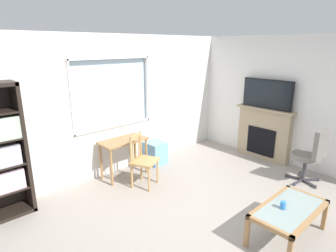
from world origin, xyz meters
TOP-DOWN VIEW (x-y plane):
  - ground at (0.00, 0.00)m, footprint 6.37×5.55m
  - wall_back_with_window at (0.01, 2.28)m, footprint 5.37×0.15m
  - wall_right at (2.75, 0.00)m, footprint 0.12×4.75m
  - desk_under_window at (-0.06, 1.93)m, footprint 0.85×0.45m
  - wooden_chair at (-0.03, 1.41)m, footprint 0.55×0.54m
  - plastic_drawer_unit at (0.73, 1.98)m, footprint 0.35×0.40m
  - fireplace at (2.59, 0.64)m, footprint 0.26×1.22m
  - tv at (2.57, 0.64)m, footprint 0.06×1.05m
  - office_chair at (2.13, -0.51)m, footprint 0.57×0.58m
  - coffee_table at (0.44, -0.91)m, footprint 1.08×0.56m
  - sippy_cup at (0.35, -0.86)m, footprint 0.07×0.07m

SIDE VIEW (x-z plane):
  - ground at x=0.00m, z-range -0.02..0.00m
  - plastic_drawer_unit at x=0.73m, z-range 0.00..0.45m
  - coffee_table at x=0.44m, z-range 0.15..0.58m
  - wooden_chair at x=-0.03m, z-range 0.01..0.91m
  - sippy_cup at x=0.35m, z-range 0.42..0.51m
  - fireplace at x=2.59m, z-range 0.00..1.10m
  - office_chair at x=2.13m, z-range 0.05..1.05m
  - desk_under_window at x=-0.06m, z-range 0.23..0.93m
  - wall_back_with_window at x=0.01m, z-range -0.03..2.50m
  - wall_right at x=2.75m, z-range 0.00..2.53m
  - tv at x=2.57m, z-range 1.09..1.68m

